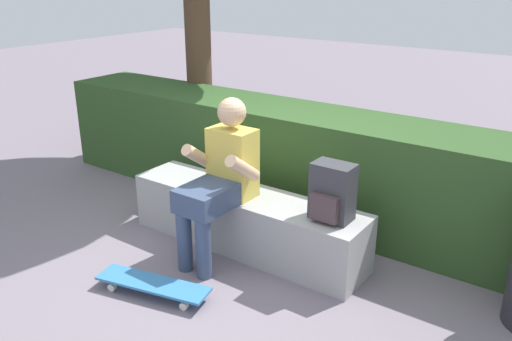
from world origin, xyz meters
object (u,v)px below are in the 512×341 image
person_skater (220,176)px  backpack_on_bench (332,193)px  bench_main (246,221)px  skateboard_near_person (153,284)px

person_skater → backpack_on_bench: (0.80, 0.20, -0.00)m
person_skater → backpack_on_bench: size_ratio=3.00×
bench_main → skateboard_near_person: size_ratio=2.37×
bench_main → person_skater: person_skater is taller
bench_main → person_skater: (-0.07, -0.21, 0.42)m
person_skater → backpack_on_bench: person_skater is taller
person_skater → skateboard_near_person: bearing=-94.3°
backpack_on_bench → person_skater: bearing=-165.7°
person_skater → backpack_on_bench: bearing=14.3°
skateboard_near_person → backpack_on_bench: backpack_on_bench is taller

